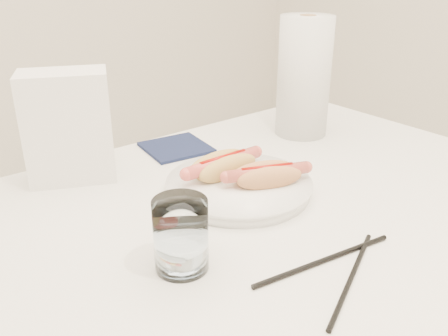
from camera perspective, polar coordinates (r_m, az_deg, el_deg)
table at (r=0.85m, az=2.76°, el=-8.77°), size 1.20×0.80×0.75m
plate at (r=0.88m, az=1.75°, el=-2.31°), size 0.33×0.33×0.02m
hotdog_left at (r=0.88m, az=-0.12°, el=0.24°), size 0.16×0.06×0.04m
hotdog_right at (r=0.86m, az=5.04°, el=-0.86°), size 0.15×0.10×0.04m
water_glass at (r=0.66m, az=-5.06°, el=-7.82°), size 0.07×0.07×0.10m
chopstick_near at (r=0.68m, az=14.67°, el=-12.23°), size 0.21×0.10×0.01m
chopstick_far at (r=0.71m, az=11.59°, el=-10.51°), size 0.24×0.04×0.01m
napkin_box at (r=0.94m, az=-17.73°, el=4.57°), size 0.18×0.14×0.21m
navy_napkin at (r=1.08m, az=-5.62°, el=2.41°), size 0.15×0.15×0.01m
paper_towel_roll at (r=1.14m, az=9.32°, el=10.45°), size 0.14×0.14×0.27m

